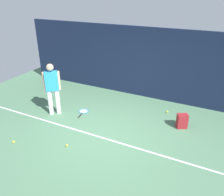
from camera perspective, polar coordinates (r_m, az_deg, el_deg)
The scene contains 9 objects.
ground_plane at distance 6.55m, azimuth -1.59°, elevation -9.28°, with size 12.00×12.00×0.00m, color #4C7556.
back_fence at distance 8.50m, azimuth 7.98°, elevation 8.54°, with size 10.00×0.10×2.58m, color #141E38.
court_line at distance 6.45m, azimuth -2.18°, elevation -9.89°, with size 9.00×0.05×0.00m, color white.
tennis_player at distance 7.45m, azimuth -14.65°, elevation 2.81°, with size 0.45×0.42×1.70m.
tennis_racket at distance 7.76m, azimuth -7.13°, elevation -3.39°, with size 0.38×0.63×0.03m.
backpack at distance 7.10m, azimuth 16.97°, elevation -5.51°, with size 0.37×0.37×0.44m.
tennis_ball_near_player at distance 7.87m, azimuth 13.57°, elevation -3.33°, with size 0.07×0.07×0.07m, color #CCE033.
tennis_ball_by_fence at distance 6.24m, azimuth -11.14°, elevation -11.50°, with size 0.07×0.07×0.07m, color #CCE033.
tennis_ball_mid_court at distance 6.78m, azimuth -23.28°, elevation -9.98°, with size 0.07×0.07×0.07m, color #CCE033.
Camera 1 is at (2.57, -4.72, 3.74)m, focal length 36.78 mm.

